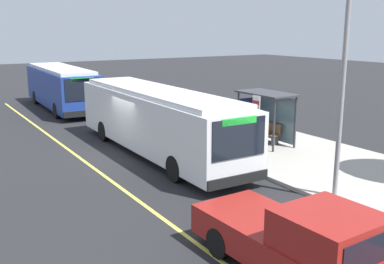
% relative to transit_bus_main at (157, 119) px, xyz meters
% --- Properties ---
extents(ground_plane, '(120.00, 120.00, 0.00)m').
position_rel_transit_bus_main_xyz_m(ground_plane, '(-0.76, -1.01, -1.62)').
color(ground_plane, '#232326').
extents(sidewalk_curb, '(44.00, 6.40, 0.15)m').
position_rel_transit_bus_main_xyz_m(sidewalk_curb, '(-0.76, 4.99, -1.54)').
color(sidewalk_curb, '#A8A399').
rests_on(sidewalk_curb, ground_plane).
extents(lane_stripe_center, '(36.00, 0.14, 0.01)m').
position_rel_transit_bus_main_xyz_m(lane_stripe_center, '(-0.76, -3.21, -1.61)').
color(lane_stripe_center, '#E0D64C').
rests_on(lane_stripe_center, ground_plane).
extents(transit_bus_main, '(12.18, 2.71, 2.95)m').
position_rel_transit_bus_main_xyz_m(transit_bus_main, '(0.00, 0.00, 0.00)').
color(transit_bus_main, white).
rests_on(transit_bus_main, ground_plane).
extents(transit_bus_second, '(10.77, 2.97, 2.95)m').
position_rel_transit_bus_main_xyz_m(transit_bus_second, '(-14.06, -0.21, -0.00)').
color(transit_bus_second, navy).
rests_on(transit_bus_second, ground_plane).
extents(pickup_truck, '(5.47, 2.19, 1.85)m').
position_rel_transit_bus_main_xyz_m(pickup_truck, '(11.06, -2.16, -0.76)').
color(pickup_truck, maroon).
rests_on(pickup_truck, ground_plane).
extents(bus_shelter, '(2.90, 1.60, 2.48)m').
position_rel_transit_bus_main_xyz_m(bus_shelter, '(1.40, 5.15, 0.30)').
color(bus_shelter, '#333338').
rests_on(bus_shelter, sidewalk_curb).
extents(waiting_bench, '(1.60, 0.48, 0.95)m').
position_rel_transit_bus_main_xyz_m(waiting_bench, '(1.34, 5.26, -0.99)').
color(waiting_bench, brown).
rests_on(waiting_bench, sidewalk_curb).
extents(route_sign_post, '(0.44, 0.08, 2.80)m').
position_rel_transit_bus_main_xyz_m(route_sign_post, '(3.76, 2.55, 0.34)').
color(route_sign_post, '#333338').
rests_on(route_sign_post, sidewalk_curb).
extents(pedestrian_commuter, '(0.24, 0.40, 1.69)m').
position_rel_transit_bus_main_xyz_m(pedestrian_commuter, '(2.71, 2.84, -0.50)').
color(pedestrian_commuter, '#282D47').
rests_on(pedestrian_commuter, sidewalk_curb).
extents(utility_pole, '(0.16, 0.16, 6.40)m').
position_rel_transit_bus_main_xyz_m(utility_pole, '(8.12, 2.33, 1.73)').
color(utility_pole, gray).
rests_on(utility_pole, sidewalk_curb).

